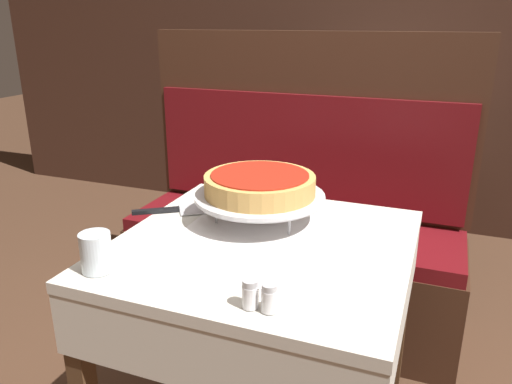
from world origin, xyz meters
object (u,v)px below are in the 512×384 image
(pizza_pan_stand, at_px, (260,197))
(pepper_shaker, at_px, (269,298))
(dining_table_front, at_px, (263,279))
(salt_shaker, at_px, (250,294))
(deep_dish_pizza, at_px, (260,184))
(condiment_caddy, at_px, (370,115))
(dining_table_rear, at_px, (374,141))
(pizza_server, at_px, (179,210))
(water_glass_near, at_px, (96,252))
(booth_bench, at_px, (294,243))

(pizza_pan_stand, bearing_deg, pepper_shaker, -66.86)
(dining_table_front, height_order, salt_shaker, salt_shaker)
(deep_dish_pizza, height_order, condiment_caddy, condiment_caddy)
(dining_table_rear, xyz_separation_m, deep_dish_pizza, (-0.11, -1.56, 0.21))
(pizza_server, distance_m, water_glass_near, 0.42)
(booth_bench, xyz_separation_m, salt_shaker, (0.25, -1.14, 0.42))
(water_glass_near, relative_size, salt_shaker, 1.53)
(deep_dish_pizza, bearing_deg, pizza_server, -176.17)
(salt_shaker, bearing_deg, dining_table_rear, 91.16)
(booth_bench, xyz_separation_m, pizza_server, (-0.17, -0.71, 0.40))
(dining_table_front, xyz_separation_m, salt_shaker, (0.09, -0.32, 0.15))
(pizza_server, height_order, salt_shaker, salt_shaker)
(salt_shaker, distance_m, condiment_caddy, 2.04)
(pepper_shaker, bearing_deg, dining_table_rear, 92.36)
(pizza_pan_stand, xyz_separation_m, pepper_shaker, (0.19, -0.45, -0.04))
(salt_shaker, bearing_deg, booth_bench, 102.20)
(deep_dish_pizza, bearing_deg, dining_table_rear, 86.01)
(dining_table_front, bearing_deg, dining_table_rear, 88.37)
(dining_table_front, xyz_separation_m, pizza_server, (-0.32, 0.11, 0.12))
(deep_dish_pizza, relative_size, pepper_shaker, 5.24)
(deep_dish_pizza, distance_m, condiment_caddy, 1.59)
(deep_dish_pizza, xyz_separation_m, pizza_server, (-0.26, -0.02, -0.11))
(pizza_pan_stand, distance_m, salt_shaker, 0.47)
(dining_table_rear, bearing_deg, booth_bench, -103.42)
(dining_table_front, xyz_separation_m, deep_dish_pizza, (-0.06, 0.13, 0.23))
(dining_table_front, height_order, dining_table_rear, dining_table_rear)
(dining_table_front, relative_size, salt_shaker, 12.38)
(dining_table_front, height_order, booth_bench, booth_bench)
(booth_bench, distance_m, pizza_pan_stand, 0.84)
(pizza_server, height_order, pepper_shaker, pepper_shaker)
(pizza_server, bearing_deg, condiment_caddy, 78.33)
(booth_bench, xyz_separation_m, condiment_caddy, (0.17, 0.89, 0.44))
(dining_table_rear, height_order, booth_bench, booth_bench)
(dining_table_front, bearing_deg, salt_shaker, -74.32)
(booth_bench, height_order, pepper_shaker, booth_bench)
(pizza_pan_stand, distance_m, pepper_shaker, 0.49)
(booth_bench, distance_m, salt_shaker, 1.24)
(booth_bench, height_order, pizza_pan_stand, booth_bench)
(pizza_pan_stand, height_order, pepper_shaker, pizza_pan_stand)
(dining_table_front, height_order, condiment_caddy, condiment_caddy)
(booth_bench, xyz_separation_m, pepper_shaker, (0.29, -1.14, 0.42))
(condiment_caddy, bearing_deg, salt_shaker, -87.74)
(pizza_pan_stand, relative_size, pizza_server, 1.55)
(pizza_pan_stand, bearing_deg, booth_bench, 98.01)
(dining_table_front, relative_size, condiment_caddy, 4.31)
(condiment_caddy, bearing_deg, pizza_pan_stand, -92.48)
(water_glass_near, relative_size, pepper_shaker, 1.55)
(booth_bench, distance_m, pepper_shaker, 1.25)
(water_glass_near, bearing_deg, condiment_caddy, 81.06)
(deep_dish_pizza, height_order, pizza_server, deep_dish_pizza)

